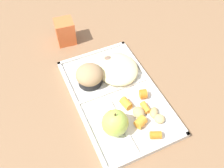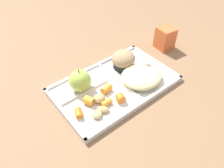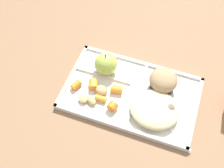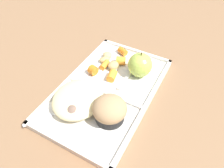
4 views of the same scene
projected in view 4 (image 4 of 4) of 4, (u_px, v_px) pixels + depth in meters
The scene contains 18 objects.
ground at pixel (108, 92), 0.59m from camera, with size 6.00×6.00×0.00m, color #846042.
lunch_tray at pixel (108, 90), 0.59m from camera, with size 0.40×0.24×0.02m.
green_apple at pixel (140, 65), 0.60m from camera, with size 0.07×0.07×0.08m.
bran_muffin at pixel (110, 110), 0.50m from camera, with size 0.08×0.08×0.06m.
carrot_slice_small at pixel (93, 70), 0.62m from camera, with size 0.03×0.03×0.02m, color orange.
carrot_slice_tilted at pixel (121, 61), 0.65m from camera, with size 0.03×0.03×0.03m, color orange.
carrot_slice_back at pixel (112, 76), 0.61m from camera, with size 0.02×0.02×0.03m, color orange.
carrot_slice_diagonal at pixel (123, 51), 0.69m from camera, with size 0.02×0.02×0.03m, color orange.
carrot_slice_near_corner at pixel (105, 65), 0.64m from camera, with size 0.02×0.02×0.03m, color orange.
potato_chunk_wedge at pixel (113, 65), 0.64m from camera, with size 0.04×0.03×0.02m, color tan.
potato_chunk_small at pixel (105, 59), 0.66m from camera, with size 0.04×0.02×0.02m, color tan.
potato_chunk_browned at pixel (107, 55), 0.68m from camera, with size 0.03×0.03×0.02m, color tan.
egg_noodle_pile at pixel (78, 99), 0.53m from camera, with size 0.14×0.13×0.04m, color beige.
meatball_back at pixel (73, 112), 0.51m from camera, with size 0.04×0.04×0.04m, color #755B4C.
meatball_side at pixel (73, 109), 0.51m from camera, with size 0.04×0.04×0.04m, color brown.
meatball_front at pixel (76, 102), 0.53m from camera, with size 0.03×0.03×0.03m, color #755B4C.
meatball_center at pixel (75, 93), 0.56m from camera, with size 0.03×0.03×0.03m, color brown.
plastic_fork at pixel (62, 111), 0.53m from camera, with size 0.15×0.10×0.00m.
Camera 4 is at (0.34, 0.20, 0.44)m, focal length 33.56 mm.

